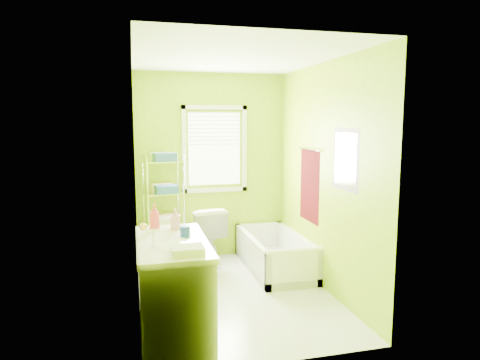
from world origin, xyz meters
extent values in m
plane|color=silver|center=(0.00, 0.00, 0.00)|extent=(2.90, 2.90, 0.00)
cube|color=#8AB008|center=(0.00, 1.45, 1.30)|extent=(2.10, 0.04, 2.60)
cube|color=#8AB008|center=(0.00, -1.45, 1.30)|extent=(2.10, 0.04, 2.60)
cube|color=#8AB008|center=(-1.05, 0.00, 1.30)|extent=(0.04, 2.90, 2.60)
cube|color=#8AB008|center=(1.05, 0.00, 1.30)|extent=(0.04, 2.90, 2.60)
cube|color=white|center=(0.00, 0.00, 2.60)|extent=(2.10, 2.90, 0.04)
cube|color=white|center=(0.05, 1.44, 1.55)|extent=(0.74, 0.01, 1.01)
cube|color=white|center=(0.05, 1.42, 0.97)|extent=(0.92, 0.05, 0.06)
cube|color=white|center=(0.05, 1.42, 2.13)|extent=(0.92, 0.05, 0.06)
cube|color=white|center=(-0.38, 1.42, 1.55)|extent=(0.06, 0.05, 1.22)
cube|color=white|center=(0.48, 1.42, 1.55)|extent=(0.06, 0.05, 1.22)
cube|color=white|center=(0.05, 1.42, 1.84)|extent=(0.72, 0.02, 0.50)
cube|color=white|center=(-1.04, -1.00, 1.00)|extent=(0.02, 0.80, 2.00)
sphere|color=gold|center=(-1.00, -0.67, 1.00)|extent=(0.07, 0.07, 0.07)
cube|color=#47080A|center=(1.04, 0.35, 1.15)|extent=(0.02, 0.58, 0.90)
cylinder|color=silver|center=(1.02, 0.35, 1.60)|extent=(0.02, 0.62, 0.02)
cube|color=#CC5972|center=(1.04, -0.55, 1.55)|extent=(0.02, 0.54, 0.64)
cube|color=white|center=(1.03, -0.55, 1.55)|extent=(0.01, 0.44, 0.54)
cube|color=white|center=(0.70, 0.68, 0.05)|extent=(0.70, 1.50, 0.10)
cube|color=white|center=(0.39, 0.68, 0.22)|extent=(0.07, 1.50, 0.45)
cube|color=white|center=(1.02, 0.68, 0.22)|extent=(0.07, 1.50, 0.45)
cube|color=white|center=(0.70, -0.03, 0.22)|extent=(0.70, 0.07, 0.45)
cube|color=white|center=(0.70, 1.40, 0.22)|extent=(0.70, 0.07, 0.45)
cylinder|color=white|center=(0.70, -0.03, 0.45)|extent=(0.70, 0.07, 0.07)
cylinder|color=blue|center=(0.70, 0.18, 0.13)|extent=(0.33, 0.33, 0.06)
cylinder|color=gold|center=(0.70, 0.18, 0.18)|extent=(0.31, 0.31, 0.05)
cube|color=blue|center=(0.66, 0.30, 0.24)|extent=(0.23, 0.12, 0.21)
imported|color=white|center=(-0.15, 1.14, 0.40)|extent=(0.54, 0.83, 0.80)
cube|color=silver|center=(-0.76, -0.82, 0.42)|extent=(0.58, 1.17, 0.85)
cube|color=white|center=(-0.76, -0.82, 0.87)|extent=(0.61, 1.20, 0.05)
ellipsoid|color=white|center=(-0.74, -0.98, 0.87)|extent=(0.40, 0.52, 0.14)
cylinder|color=silver|center=(-0.93, -0.98, 0.97)|extent=(0.03, 0.03, 0.16)
cylinder|color=silver|center=(-0.93, -0.98, 1.04)|extent=(0.12, 0.02, 0.02)
imported|color=#E5435C|center=(-0.89, -0.43, 1.03)|extent=(0.12, 0.12, 0.26)
imported|color=pink|center=(-0.69, -0.41, 1.00)|extent=(0.10, 0.10, 0.20)
cylinder|color=navy|center=(-0.63, -0.73, 0.95)|extent=(0.09, 0.09, 0.10)
cube|color=silver|center=(-0.68, -1.25, 0.93)|extent=(0.25, 0.20, 0.06)
cylinder|color=silver|center=(-0.90, 1.01, 0.75)|extent=(0.02, 0.02, 1.51)
cylinder|color=silver|center=(-0.95, 1.30, 0.75)|extent=(0.02, 0.02, 1.51)
cylinder|color=silver|center=(-0.43, 1.10, 0.75)|extent=(0.02, 0.02, 1.51)
cylinder|color=silver|center=(-0.48, 1.38, 0.75)|extent=(0.02, 0.02, 1.51)
cube|color=silver|center=(-0.69, 1.20, 0.14)|extent=(0.55, 0.40, 0.02)
cube|color=silver|center=(-0.69, 1.20, 0.57)|extent=(0.55, 0.40, 0.02)
cube|color=silver|center=(-0.69, 1.20, 0.99)|extent=(0.55, 0.40, 0.02)
cube|color=silver|center=(-0.69, 1.20, 1.41)|extent=(0.55, 0.40, 0.02)
cube|color=#2C589F|center=(-0.67, 1.11, 1.47)|extent=(0.31, 0.24, 0.10)
cube|color=silver|center=(-0.70, 1.31, 1.47)|extent=(0.31, 0.24, 0.10)
cube|color=#2C589F|center=(-0.66, 1.11, 1.05)|extent=(0.31, 0.24, 0.10)
cube|color=beige|center=(-0.71, 1.31, 1.05)|extent=(0.31, 0.24, 0.10)
cube|color=silver|center=(-0.66, 1.13, 0.63)|extent=(0.31, 0.24, 0.10)
cube|color=beige|center=(-0.69, 1.32, 0.63)|extent=(0.31, 0.24, 0.10)
cube|color=#CC8B9D|center=(-0.45, 1.24, 0.31)|extent=(0.07, 0.26, 0.47)
camera|label=1|loc=(-1.06, -4.50, 1.93)|focal=32.00mm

